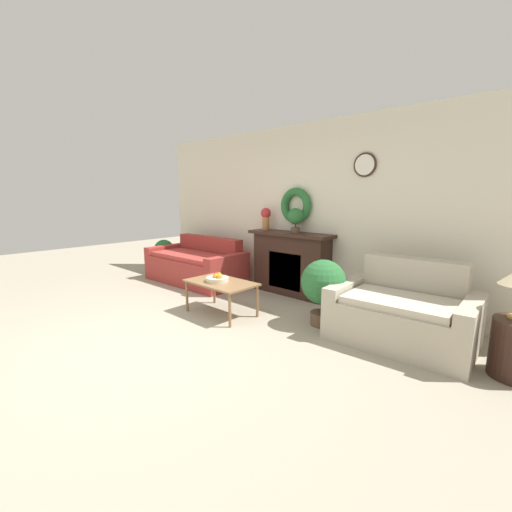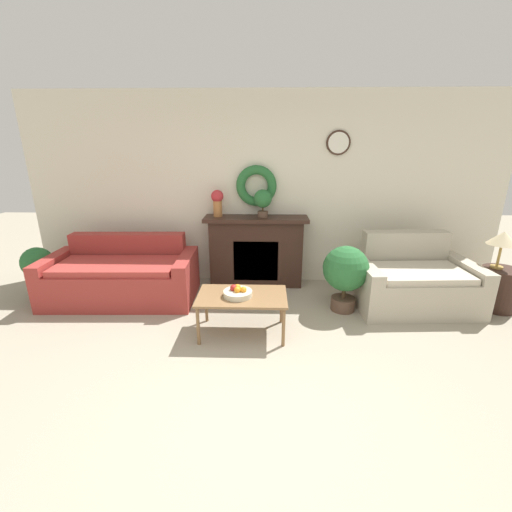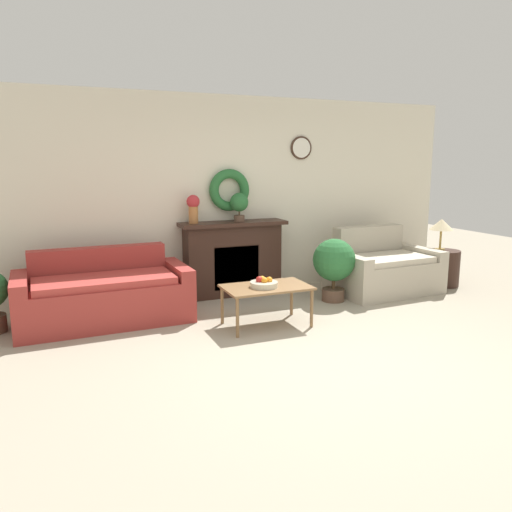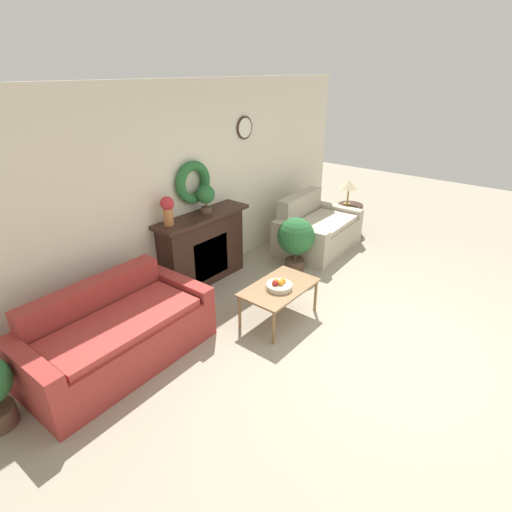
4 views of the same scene
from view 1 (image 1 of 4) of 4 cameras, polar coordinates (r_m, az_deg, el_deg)
name	(u,v)px [view 1 (image 1 of 4)]	position (r m, az deg, el deg)	size (l,w,h in m)	color
ground_plane	(151,347)	(3.97, -17.04, -14.29)	(16.00, 16.00, 0.00)	#9E937F
wall_back	(305,211)	(5.57, 8.13, 7.44)	(6.80, 0.19, 2.70)	beige
fireplace	(290,263)	(5.58, 5.77, -1.19)	(1.46, 0.41, 1.02)	#331E16
couch_left	(196,265)	(6.47, -9.91, -1.55)	(1.94, 1.00, 0.82)	#9E332D
loveseat_right	(403,314)	(4.16, 23.23, -8.85)	(1.51, 1.05, 0.90)	#B2A893
coffee_table	(221,285)	(4.67, -5.85, -4.80)	(0.96, 0.58, 0.46)	olive
fruit_bowl	(217,278)	(4.66, -6.45, -3.75)	(0.31, 0.31, 0.12)	beige
vase_on_mantel_left	(266,217)	(5.83, 1.65, 6.51)	(0.17, 0.17, 0.37)	#AD6B38
potted_plant_on_mantel	(296,218)	(5.41, 6.61, 6.37)	(0.25, 0.25, 0.38)	brown
potted_plant_floor_by_couch	(164,253)	(7.44, -15.04, 0.48)	(0.41, 0.41, 0.68)	brown
potted_plant_floor_by_loveseat	(323,285)	(4.31, 11.16, -4.77)	(0.56, 0.56, 0.83)	brown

